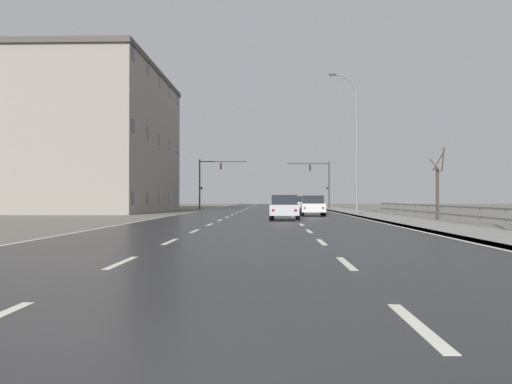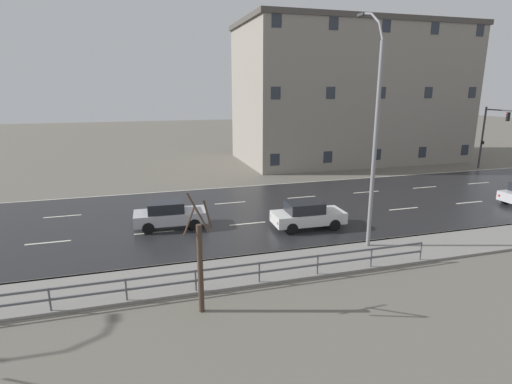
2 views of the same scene
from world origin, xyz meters
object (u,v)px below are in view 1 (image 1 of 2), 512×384
object	(u,v)px
car_distant	(300,203)
car_far_left	(285,207)
traffic_signal_right	(321,178)
traffic_signal_left	(209,176)
street_lamp_midground	(355,145)
car_far_right	(313,206)
brick_building	(102,141)

from	to	relation	value
car_distant	car_far_left	bearing A→B (deg)	-97.03
traffic_signal_right	traffic_signal_left	size ratio (longest dim) A/B	0.97
car_far_left	street_lamp_midground	bearing A→B (deg)	59.86
traffic_signal_right	car_far_right	distance (m)	25.21
traffic_signal_left	car_distant	size ratio (longest dim) A/B	1.47
street_lamp_midground	car_far_left	bearing A→B (deg)	-122.05
car_distant	street_lamp_midground	bearing A→B (deg)	-78.16
traffic_signal_left	car_far_left	world-z (taller)	traffic_signal_left
street_lamp_midground	traffic_signal_left	xyz separation A→B (m)	(-14.27, 22.18, -1.53)
brick_building	car_far_right	bearing A→B (deg)	-33.87
car_distant	brick_building	xyz separation A→B (m)	(-20.62, -2.73, 6.47)
brick_building	traffic_signal_right	bearing A→B (deg)	24.85
traffic_signal_right	car_distant	size ratio (longest dim) A/B	1.42
street_lamp_midground	traffic_signal_right	bearing A→B (deg)	91.36
car_far_left	brick_building	distance (m)	28.98
traffic_signal_left	car_distant	distance (m)	13.36
traffic_signal_left	car_far_left	xyz separation A→B (m)	(8.44, -31.50, -3.26)
street_lamp_midground	brick_building	size ratio (longest dim) A/B	0.46
car_far_left	brick_building	bearing A→B (deg)	132.45
brick_building	car_far_left	bearing A→B (deg)	-49.45
car_far_right	brick_building	xyz separation A→B (m)	(-20.69, 13.89, 6.47)
street_lamp_midground	brick_building	world-z (taller)	brick_building
traffic_signal_left	brick_building	distance (m)	14.48
car_distant	car_far_right	size ratio (longest dim) A/B	1.00
street_lamp_midground	car_far_left	distance (m)	12.00
traffic_signal_left	car_far_left	bearing A→B (deg)	-75.01
car_far_right	brick_building	world-z (taller)	brick_building
car_far_right	traffic_signal_left	bearing A→B (deg)	115.76
traffic_signal_left	car_far_left	distance (m)	32.77
car_far_right	brick_building	size ratio (longest dim) A/B	0.17
car_far_left	brick_building	xyz separation A→B (m)	(-18.36, 21.46, 6.47)
street_lamp_midground	traffic_signal_left	size ratio (longest dim) A/B	1.87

